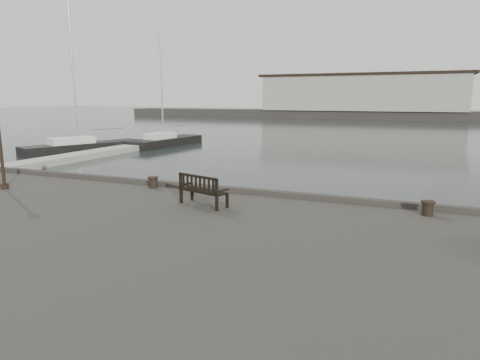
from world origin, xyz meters
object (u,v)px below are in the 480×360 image
object	(u,v)px
bollard_right	(428,208)
yacht_b	(84,149)
bollard_left	(153,182)
yacht_d	(166,143)
bench	(203,196)

from	to	relation	value
bollard_right	yacht_b	distance (m)	34.23
bollard_right	yacht_b	bearing A→B (deg)	148.50
bollard_left	yacht_b	distance (m)	26.42
bollard_right	yacht_d	size ratio (longest dim) A/B	0.03
yacht_b	yacht_d	bearing A→B (deg)	82.22
bench	bollard_left	bearing A→B (deg)	167.56
bench	bollard_right	bearing A→B (deg)	29.56
yacht_b	bollard_left	bearing A→B (deg)	-19.57
yacht_b	yacht_d	size ratio (longest dim) A/B	1.20
bollard_left	bench	bearing A→B (deg)	-29.34
yacht_b	bench	bearing A→B (deg)	-18.12
bollard_right	yacht_d	bearing A→B (deg)	134.54
yacht_d	bench	bearing A→B (deg)	-49.83
bench	yacht_b	bearing A→B (deg)	156.35
bollard_left	bollard_right	distance (m)	9.56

